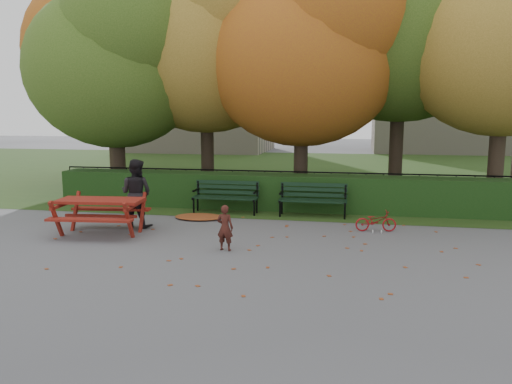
% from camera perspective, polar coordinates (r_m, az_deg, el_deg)
% --- Properties ---
extents(ground, '(90.00, 90.00, 0.00)m').
position_cam_1_polar(ground, '(10.10, -1.49, -6.73)').
color(ground, slate).
rests_on(ground, ground).
extents(grass_strip, '(90.00, 90.00, 0.00)m').
position_cam_1_polar(grass_strip, '(23.74, 5.84, 2.35)').
color(grass_strip, '#233E15').
rests_on(grass_strip, ground).
extents(building_left, '(10.00, 7.00, 15.00)m').
position_cam_1_polar(building_left, '(37.49, -6.58, 16.25)').
color(building_left, tan).
rests_on(building_left, ground).
extents(building_right, '(9.00, 6.00, 12.00)m').
position_cam_1_polar(building_right, '(38.09, 20.45, 13.37)').
color(building_right, tan).
rests_on(building_right, ground).
extents(hedge, '(13.00, 0.90, 1.00)m').
position_cam_1_polar(hedge, '(14.32, 2.40, 0.01)').
color(hedge, black).
rests_on(hedge, ground).
extents(iron_fence, '(14.00, 0.04, 1.02)m').
position_cam_1_polar(iron_fence, '(15.10, 2.86, 0.61)').
color(iron_fence, black).
rests_on(iron_fence, ground).
extents(tree_a, '(5.88, 5.60, 7.48)m').
position_cam_1_polar(tree_a, '(16.84, -15.27, 14.78)').
color(tree_a, '#32241A').
rests_on(tree_a, ground).
extents(tree_b, '(6.72, 6.40, 8.79)m').
position_cam_1_polar(tree_b, '(17.07, -4.84, 17.96)').
color(tree_b, '#32241A').
rests_on(tree_b, ground).
extents(tree_c, '(6.30, 6.00, 8.00)m').
position_cam_1_polar(tree_c, '(15.64, 6.51, 16.62)').
color(tree_c, '#32241A').
rests_on(tree_c, ground).
extents(tree_d, '(7.14, 6.80, 9.58)m').
position_cam_1_polar(tree_d, '(17.12, 17.79, 19.52)').
color(tree_d, '#32241A').
rests_on(tree_d, ground).
extents(tree_f, '(6.93, 6.60, 9.19)m').
position_cam_1_polar(tree_f, '(21.09, -15.79, 16.73)').
color(tree_f, '#32241A').
rests_on(tree_f, ground).
extents(bench_left, '(1.80, 0.57, 0.88)m').
position_cam_1_polar(bench_left, '(13.80, -3.44, -0.26)').
color(bench_left, black).
rests_on(bench_left, ground).
extents(bench_right, '(1.80, 0.57, 0.88)m').
position_cam_1_polar(bench_right, '(13.41, 6.54, -0.57)').
color(bench_right, black).
rests_on(bench_right, ground).
extents(picnic_table, '(2.04, 1.71, 0.92)m').
position_cam_1_polar(picnic_table, '(11.88, -17.35, -1.63)').
color(picnic_table, maroon).
rests_on(picnic_table, ground).
extents(leaf_pile, '(1.40, 1.06, 0.09)m').
position_cam_1_polar(leaf_pile, '(13.20, -6.54, -2.83)').
color(leaf_pile, maroon).
rests_on(leaf_pile, ground).
extents(leaf_scatter, '(9.00, 5.70, 0.01)m').
position_cam_1_polar(leaf_scatter, '(10.38, -1.13, -6.26)').
color(leaf_scatter, maroon).
rests_on(leaf_scatter, ground).
extents(child, '(0.36, 0.25, 0.93)m').
position_cam_1_polar(child, '(10.03, -3.56, -4.10)').
color(child, '#411B15').
rests_on(child, ground).
extents(adult, '(0.89, 0.74, 1.65)m').
position_cam_1_polar(adult, '(12.37, -13.53, -0.14)').
color(adult, black).
rests_on(adult, ground).
extents(bicycle, '(0.98, 0.46, 0.49)m').
position_cam_1_polar(bicycle, '(11.99, 13.53, -3.24)').
color(bicycle, maroon).
rests_on(bicycle, ground).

